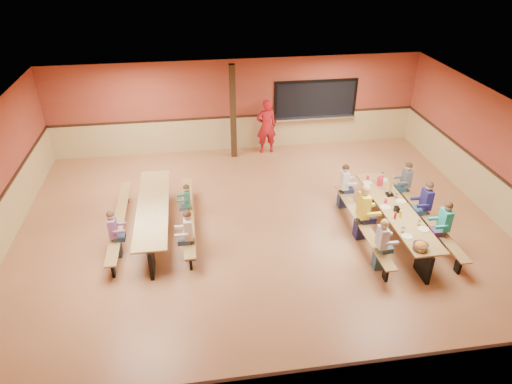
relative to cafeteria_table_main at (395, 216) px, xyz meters
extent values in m
plane|color=#9A5F3A|center=(-3.16, 0.56, -0.53)|extent=(12.00, 12.00, 0.00)
cube|color=#9A402C|center=(-3.16, 5.56, 0.97)|extent=(12.00, 0.04, 3.00)
cube|color=#9A402C|center=(-3.16, -4.44, 0.97)|extent=(12.00, 0.04, 3.00)
cube|color=#9A402C|center=(2.84, 0.56, 0.97)|extent=(0.04, 10.00, 3.00)
cube|color=white|center=(-3.16, 0.56, 2.47)|extent=(12.00, 10.00, 0.04)
cube|color=black|center=(-0.56, 5.53, 1.02)|extent=(2.60, 0.06, 1.20)
cube|color=silver|center=(-0.56, 5.44, 0.45)|extent=(2.70, 0.28, 0.06)
cube|color=black|center=(-3.36, 4.96, 0.97)|extent=(0.18, 0.18, 3.00)
cube|color=olive|center=(0.00, 0.00, 0.19)|extent=(0.75, 3.60, 0.04)
cube|color=black|center=(0.00, -1.55, -0.18)|extent=(0.08, 0.60, 0.70)
cube|color=black|center=(0.00, 1.55, -0.18)|extent=(0.08, 0.60, 0.70)
cube|color=olive|center=(-0.83, 0.00, -0.09)|extent=(0.26, 3.60, 0.04)
cube|color=black|center=(-0.83, 0.00, -0.32)|extent=(0.06, 0.18, 0.41)
cube|color=olive|center=(0.82, 0.00, -0.09)|extent=(0.26, 3.60, 0.04)
cube|color=black|center=(0.82, 0.00, -0.32)|extent=(0.06, 0.18, 0.41)
cube|color=olive|center=(-5.73, 1.00, 0.19)|extent=(0.75, 3.60, 0.04)
cube|color=black|center=(-5.73, -0.55, -0.18)|extent=(0.08, 0.60, 0.70)
cube|color=black|center=(-5.73, 2.55, -0.18)|extent=(0.08, 0.60, 0.70)
cube|color=olive|center=(-6.56, 1.00, -0.09)|extent=(0.26, 3.60, 0.04)
cube|color=black|center=(-6.56, 1.00, -0.32)|extent=(0.06, 0.18, 0.41)
cube|color=olive|center=(-4.91, 1.00, -0.09)|extent=(0.26, 3.60, 0.04)
cube|color=black|center=(-4.91, 1.00, -0.32)|extent=(0.06, 0.18, 0.41)
imported|color=#A7131A|center=(-2.27, 5.11, 0.38)|extent=(0.68, 0.47, 1.81)
cylinder|color=red|center=(0.03, 1.15, 0.32)|extent=(0.16, 0.16, 0.22)
cube|color=black|center=(-0.06, -0.13, 0.28)|extent=(0.10, 0.14, 0.13)
cylinder|color=yellow|center=(-0.07, -0.35, 0.30)|extent=(0.06, 0.06, 0.17)
cylinder|color=#B2140F|center=(-0.22, -0.39, 0.30)|extent=(0.06, 0.06, 0.17)
cube|color=black|center=(0.08, 0.61, 0.24)|extent=(0.16, 0.16, 0.06)
cube|color=olive|center=(0.08, 0.61, 0.52)|extent=(0.02, 0.09, 0.50)
camera|label=1|loc=(-4.66, -8.52, 6.02)|focal=32.00mm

